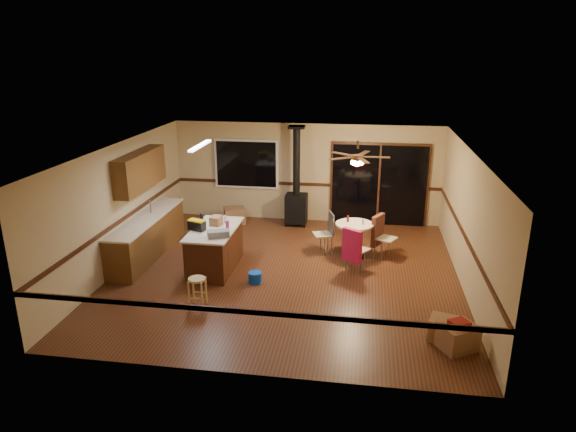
% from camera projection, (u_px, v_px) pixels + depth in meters
% --- Properties ---
extents(floor, '(7.00, 7.00, 0.00)m').
position_uv_depth(floor, '(286.00, 273.00, 10.63)').
color(floor, '#4E2715').
rests_on(floor, ground).
extents(ceiling, '(7.00, 7.00, 0.00)m').
position_uv_depth(ceiling, '(286.00, 149.00, 9.81)').
color(ceiling, silver).
rests_on(ceiling, ground).
extents(wall_back, '(7.00, 0.00, 7.00)m').
position_uv_depth(wall_back, '(306.00, 173.00, 13.51)').
color(wall_back, tan).
rests_on(wall_back, ground).
extents(wall_front, '(7.00, 0.00, 7.00)m').
position_uv_depth(wall_front, '(246.00, 292.00, 6.94)').
color(wall_front, tan).
rests_on(wall_front, ground).
extents(wall_left, '(0.00, 7.00, 7.00)m').
position_uv_depth(wall_left, '(121.00, 206.00, 10.72)').
color(wall_left, tan).
rests_on(wall_left, ground).
extents(wall_right, '(0.00, 7.00, 7.00)m').
position_uv_depth(wall_right, '(468.00, 222.00, 9.72)').
color(wall_right, tan).
rests_on(wall_right, ground).
extents(chair_rail, '(7.00, 7.00, 0.08)m').
position_uv_depth(chair_rail, '(286.00, 228.00, 10.32)').
color(chair_rail, '#381B0E').
rests_on(chair_rail, ground).
extents(window, '(1.72, 0.10, 1.32)m').
position_uv_depth(window, '(246.00, 164.00, 13.63)').
color(window, black).
rests_on(window, ground).
extents(sliding_door, '(2.52, 0.10, 2.10)m').
position_uv_depth(sliding_door, '(379.00, 185.00, 13.27)').
color(sliding_door, black).
rests_on(sliding_door, ground).
extents(lower_cabinets, '(0.60, 3.00, 0.86)m').
position_uv_depth(lower_cabinets, '(148.00, 237.00, 11.42)').
color(lower_cabinets, brown).
rests_on(lower_cabinets, ground).
extents(countertop, '(0.64, 3.04, 0.04)m').
position_uv_depth(countertop, '(146.00, 218.00, 11.28)').
color(countertop, beige).
rests_on(countertop, lower_cabinets).
extents(upper_cabinets, '(0.35, 2.00, 0.80)m').
position_uv_depth(upper_cabinets, '(140.00, 170.00, 11.17)').
color(upper_cabinets, brown).
rests_on(upper_cabinets, ground).
extents(kitchen_island, '(0.88, 1.68, 0.90)m').
position_uv_depth(kitchen_island, '(215.00, 249.00, 10.70)').
color(kitchen_island, '#3D1D0F').
rests_on(kitchen_island, ground).
extents(wood_stove, '(0.55, 0.50, 2.52)m').
position_uv_depth(wood_stove, '(296.00, 198.00, 13.29)').
color(wood_stove, black).
rests_on(wood_stove, ground).
extents(ceiling_fan, '(0.24, 0.24, 0.55)m').
position_uv_depth(ceiling_fan, '(357.00, 159.00, 10.79)').
color(ceiling_fan, brown).
rests_on(ceiling_fan, ceiling).
extents(fluorescent_strip, '(0.10, 1.20, 0.04)m').
position_uv_depth(fluorescent_strip, '(200.00, 146.00, 10.37)').
color(fluorescent_strip, white).
rests_on(fluorescent_strip, ceiling).
extents(toolbox_grey, '(0.48, 0.38, 0.13)m').
position_uv_depth(toolbox_grey, '(218.00, 234.00, 10.09)').
color(toolbox_grey, slate).
rests_on(toolbox_grey, kitchen_island).
extents(toolbox_black, '(0.38, 0.28, 0.19)m').
position_uv_depth(toolbox_black, '(197.00, 226.00, 10.46)').
color(toolbox_black, black).
rests_on(toolbox_black, kitchen_island).
extents(toolbox_yellow_lid, '(0.39, 0.28, 0.03)m').
position_uv_depth(toolbox_yellow_lid, '(196.00, 221.00, 10.42)').
color(toolbox_yellow_lid, gold).
rests_on(toolbox_yellow_lid, toolbox_black).
extents(box_on_island, '(0.23, 0.30, 0.18)m').
position_uv_depth(box_on_island, '(216.00, 220.00, 10.77)').
color(box_on_island, brown).
rests_on(box_on_island, kitchen_island).
extents(bottle_dark, '(0.09, 0.09, 0.26)m').
position_uv_depth(bottle_dark, '(202.00, 219.00, 10.72)').
color(bottle_dark, black).
rests_on(bottle_dark, kitchen_island).
extents(bottle_pink, '(0.09, 0.09, 0.23)m').
position_uv_depth(bottle_pink, '(227.00, 226.00, 10.37)').
color(bottle_pink, '#D84C8C').
rests_on(bottle_pink, kitchen_island).
extents(bottle_white, '(0.06, 0.06, 0.16)m').
position_uv_depth(bottle_white, '(225.00, 219.00, 10.90)').
color(bottle_white, white).
rests_on(bottle_white, kitchen_island).
extents(bar_stool, '(0.40, 0.40, 0.56)m').
position_uv_depth(bar_stool, '(197.00, 292.00, 9.18)').
color(bar_stool, tan).
rests_on(bar_stool, floor).
extents(blue_bucket, '(0.33, 0.33, 0.22)m').
position_uv_depth(blue_bucket, '(255.00, 278.00, 10.16)').
color(blue_bucket, '#0D44BF').
rests_on(blue_bucket, floor).
extents(dining_table, '(0.83, 0.83, 0.78)m').
position_uv_depth(dining_table, '(354.00, 234.00, 11.31)').
color(dining_table, black).
rests_on(dining_table, ground).
extents(glass_red, '(0.05, 0.05, 0.14)m').
position_uv_depth(glass_red, '(348.00, 219.00, 11.33)').
color(glass_red, '#590C14').
rests_on(glass_red, dining_table).
extents(glass_cream, '(0.06, 0.06, 0.13)m').
position_uv_depth(glass_cream, '(363.00, 222.00, 11.14)').
color(glass_cream, beige).
rests_on(glass_cream, dining_table).
extents(chair_left, '(0.51, 0.51, 0.51)m').
position_uv_depth(chair_left, '(327.00, 228.00, 11.51)').
color(chair_left, tan).
rests_on(chair_left, ground).
extents(chair_near, '(0.61, 0.62, 0.70)m').
position_uv_depth(chair_near, '(353.00, 245.00, 10.49)').
color(chair_near, tan).
rests_on(chair_near, ground).
extents(chair_right, '(0.60, 0.59, 0.70)m').
position_uv_depth(chair_right, '(379.00, 230.00, 11.34)').
color(chair_right, tan).
rests_on(chair_right, ground).
extents(box_under_window, '(0.65, 0.59, 0.42)m').
position_uv_depth(box_under_window, '(235.00, 215.00, 13.59)').
color(box_under_window, brown).
rests_on(box_under_window, floor).
extents(box_corner_a, '(0.69, 0.66, 0.41)m').
position_uv_depth(box_corner_a, '(458.00, 337.00, 7.91)').
color(box_corner_a, brown).
rests_on(box_corner_a, floor).
extents(box_corner_b, '(0.55, 0.51, 0.37)m').
position_uv_depth(box_corner_b, '(444.00, 329.00, 8.16)').
color(box_corner_b, brown).
rests_on(box_corner_b, floor).
extents(box_small_red, '(0.36, 0.34, 0.07)m').
position_uv_depth(box_small_red, '(459.00, 323.00, 7.84)').
color(box_small_red, maroon).
rests_on(box_small_red, box_corner_a).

